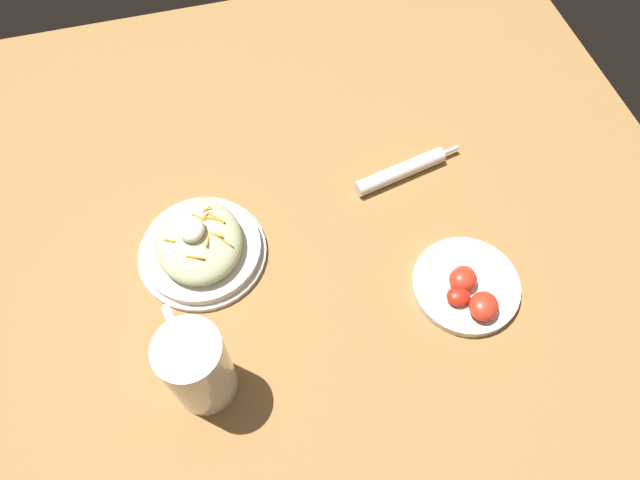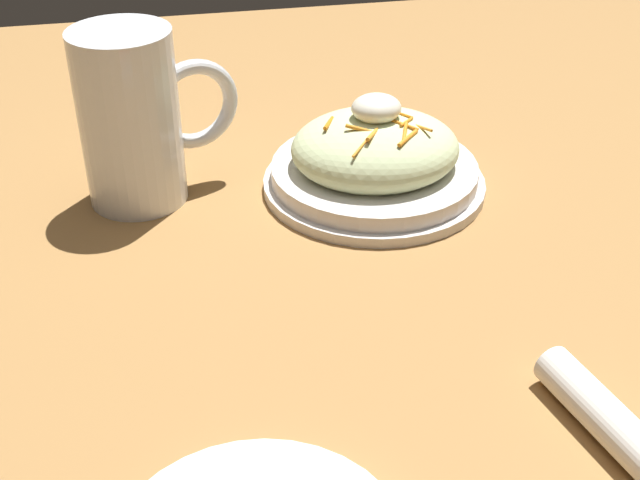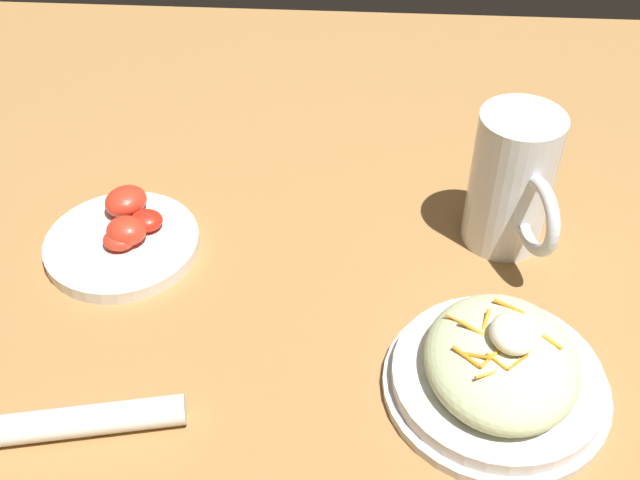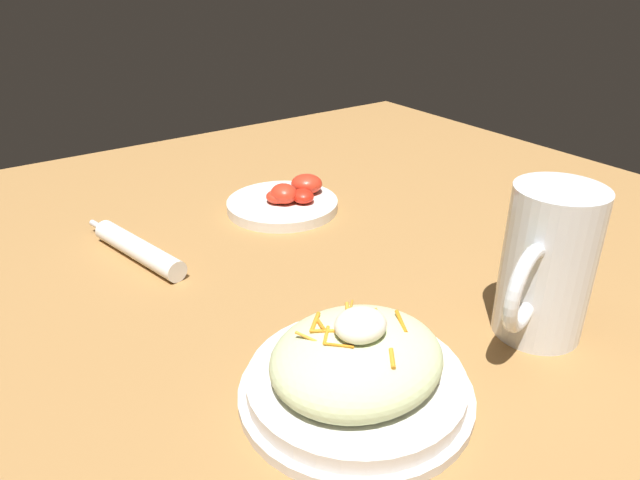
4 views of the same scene
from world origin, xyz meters
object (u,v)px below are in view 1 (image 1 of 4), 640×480
(beer_mug, at_px, (198,368))
(tomato_plate, at_px, (467,287))
(salad_plate, at_px, (200,245))
(napkin_roll, at_px, (401,171))

(beer_mug, xyz_separation_m, tomato_plate, (0.04, -0.43, -0.06))
(salad_plate, distance_m, beer_mug, 0.23)
(napkin_roll, bearing_deg, tomato_plate, -173.88)
(napkin_roll, bearing_deg, beer_mug, 125.55)
(beer_mug, relative_size, napkin_roll, 0.77)
(beer_mug, bearing_deg, salad_plate, -7.72)
(napkin_roll, relative_size, tomato_plate, 1.22)
(tomato_plate, bearing_deg, beer_mug, 95.61)
(salad_plate, xyz_separation_m, napkin_roll, (0.07, -0.38, -0.02))
(beer_mug, distance_m, napkin_roll, 0.50)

